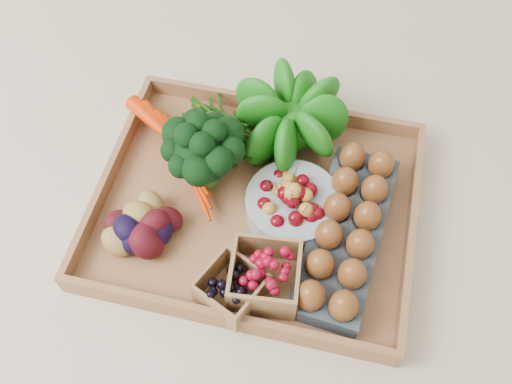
% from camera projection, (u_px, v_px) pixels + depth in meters
% --- Properties ---
extents(ground, '(4.00, 4.00, 0.00)m').
position_uv_depth(ground, '(256.00, 210.00, 1.02)').
color(ground, beige).
rests_on(ground, ground).
extents(tray, '(0.55, 0.45, 0.01)m').
position_uv_depth(tray, '(256.00, 208.00, 1.02)').
color(tray, '#96653F').
rests_on(tray, ground).
extents(carrots, '(0.20, 0.14, 0.05)m').
position_uv_depth(carrots, '(184.00, 157.00, 1.04)').
color(carrots, red).
rests_on(carrots, tray).
extents(lettuce, '(0.14, 0.14, 0.14)m').
position_uv_depth(lettuce, '(293.00, 114.00, 1.03)').
color(lettuce, '#0E570D').
rests_on(lettuce, tray).
extents(broccoli, '(0.15, 0.15, 0.12)m').
position_uv_depth(broccoli, '(204.00, 162.00, 0.99)').
color(broccoli, black).
rests_on(broccoli, tray).
extents(cherry_bowl, '(0.16, 0.16, 0.04)m').
position_uv_depth(cherry_bowl, '(293.00, 205.00, 0.99)').
color(cherry_bowl, '#8C9EA5').
rests_on(cherry_bowl, tray).
extents(egg_carton, '(0.14, 0.34, 0.04)m').
position_uv_depth(egg_carton, '(346.00, 235.00, 0.96)').
color(egg_carton, '#373F46').
rests_on(egg_carton, tray).
extents(potatoes, '(0.14, 0.14, 0.08)m').
position_uv_depth(potatoes, '(141.00, 225.00, 0.94)').
color(potatoes, '#36080F').
rests_on(potatoes, tray).
extents(punnet_blackberry, '(0.12, 0.12, 0.06)m').
position_uv_depth(punnet_blackberry, '(232.00, 288.00, 0.89)').
color(punnet_blackberry, black).
rests_on(punnet_blackberry, tray).
extents(punnet_raspberry, '(0.12, 0.12, 0.07)m').
position_uv_depth(punnet_raspberry, '(265.00, 277.00, 0.90)').
color(punnet_raspberry, maroon).
rests_on(punnet_raspberry, tray).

